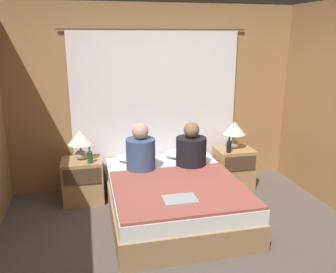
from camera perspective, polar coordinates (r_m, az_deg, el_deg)
name	(u,v)px	position (r m, az deg, el deg)	size (l,w,h in m)	color
ground_plane	(190,249)	(3.78, 3.61, -17.50)	(16.00, 16.00, 0.00)	#564C47
wall_back	(155,98)	(4.97, -2.07, 6.22)	(4.07, 0.06, 2.50)	#A37547
curtain_panel	(156,110)	(4.94, -1.91, 4.23)	(2.50, 0.02, 2.18)	white
bed	(174,198)	(4.27, 0.89, -9.86)	(1.49, 1.92, 0.46)	#99754C
nightstand_left	(83,180)	(4.75, -13.49, -6.87)	(0.51, 0.44, 0.56)	#A87F51
nightstand_right	(234,167)	(5.14, 10.47, -4.90)	(0.51, 0.44, 0.56)	#A87F51
lamp_left	(80,140)	(4.61, -13.91, -0.51)	(0.31, 0.31, 0.38)	#B2A899
lamp_right	(234,130)	(5.01, 10.60, 1.00)	(0.31, 0.31, 0.38)	#B2A899
pillow_left	(136,157)	(4.80, -5.11, -3.22)	(0.52, 0.31, 0.12)	white
pillow_right	(183,153)	(4.93, 2.45, -2.67)	(0.52, 0.31, 0.12)	white
blanket_on_bed	(180,189)	(3.92, 1.92, -8.37)	(1.43, 1.29, 0.03)	#994C42
person_left_in_bed	(141,152)	(4.40, -4.41, -2.47)	(0.36, 0.36, 0.61)	#38517A
person_right_in_bed	(191,149)	(4.54, 3.73, -2.08)	(0.39, 0.39, 0.58)	black
beer_bottle_on_left_stand	(90,157)	(4.50, -12.42, -3.23)	(0.07, 0.07, 0.20)	#2D4C28
beer_bottle_on_right_stand	(229,146)	(4.86, 9.75, -1.56)	(0.06, 0.06, 0.22)	black
laptop_on_bed	(180,199)	(3.63, 1.93, -10.02)	(0.34, 0.23, 0.02)	#9EA0A5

